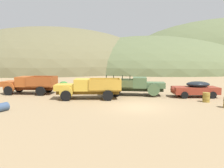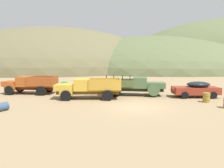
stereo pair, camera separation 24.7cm
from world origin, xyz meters
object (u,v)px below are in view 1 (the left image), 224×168
at_px(truck_weathered_green, 138,86).
at_px(truck_faded_yellow, 84,88).
at_px(car_rust_red, 194,89).
at_px(oil_drum_by_truck, 206,97).
at_px(truck_oxide_orange, 26,85).
at_px(oil_drum_tipped, 2,107).

bearing_deg(truck_weathered_green, truck_faded_yellow, -152.22).
distance_m(car_rust_red, oil_drum_by_truck, 2.55).
height_order(truck_weathered_green, car_rust_red, truck_weathered_green).
height_order(truck_oxide_orange, oil_drum_by_truck, truck_oxide_orange).
relative_size(truck_oxide_orange, oil_drum_by_truck, 7.01).
distance_m(truck_oxide_orange, truck_weathered_green, 12.08).
bearing_deg(truck_faded_yellow, truck_weathered_green, -161.33).
bearing_deg(car_rust_red, truck_oxide_orange, -7.07).
bearing_deg(truck_faded_yellow, car_rust_red, -176.34).
xyz_separation_m(truck_oxide_orange, truck_faded_yellow, (6.48, -3.45, 0.02)).
distance_m(truck_oxide_orange, car_rust_red, 17.54).
xyz_separation_m(car_rust_red, oil_drum_by_truck, (-0.07, -2.52, -0.40)).
xyz_separation_m(truck_weathered_green, car_rust_red, (5.31, -1.36, -0.20)).
relative_size(truck_oxide_orange, truck_faded_yellow, 0.94).
relative_size(truck_weathered_green, oil_drum_tipped, 6.14).
height_order(truck_faded_yellow, oil_drum_by_truck, truck_faded_yellow).
relative_size(car_rust_red, oil_drum_by_truck, 5.61).
xyz_separation_m(truck_faded_yellow, oil_drum_tipped, (-5.65, -4.40, -0.72)).
distance_m(truck_faded_yellow, oil_drum_by_truck, 10.96).
relative_size(car_rust_red, oil_drum_tipped, 4.50).
bearing_deg(truck_oxide_orange, car_rust_red, 178.22).
bearing_deg(oil_drum_tipped, car_rust_red, 15.69).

